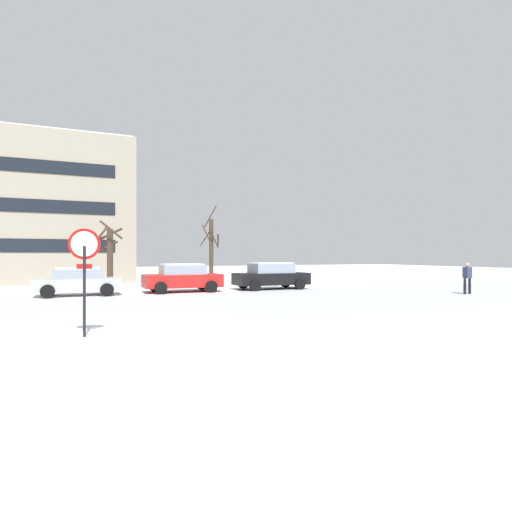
% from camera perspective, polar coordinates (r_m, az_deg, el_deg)
% --- Properties ---
extents(ground_plane, '(120.00, 120.00, 0.00)m').
position_cam_1_polar(ground_plane, '(13.47, -16.04, -8.49)').
color(ground_plane, white).
extents(road_surface, '(80.00, 9.64, 0.00)m').
position_cam_1_polar(road_surface, '(17.22, -17.80, -6.59)').
color(road_surface, '#B7BCC4').
rests_on(road_surface, ground).
extents(stop_sign, '(0.74, 0.20, 2.67)m').
position_cam_1_polar(stop_sign, '(11.33, -21.82, -0.61)').
color(stop_sign, black).
rests_on(stop_sign, ground).
extents(parked_car_silver, '(4.04, 2.11, 1.38)m').
position_cam_1_polar(parked_car_silver, '(23.02, -22.56, -3.12)').
color(parked_car_silver, silver).
rests_on(parked_car_silver, ground).
extents(parked_car_red, '(4.17, 2.19, 1.54)m').
position_cam_1_polar(parked_car_red, '(23.73, -9.74, -2.85)').
color(parked_car_red, red).
rests_on(parked_car_red, ground).
extents(parked_car_black, '(4.37, 2.14, 1.56)m').
position_cam_1_polar(parked_car_black, '(25.32, 2.02, -2.63)').
color(parked_car_black, black).
rests_on(parked_car_black, ground).
extents(pedestrian_crossing, '(0.58, 0.45, 1.61)m').
position_cam_1_polar(pedestrian_crossing, '(24.70, 26.23, -2.38)').
color(pedestrian_crossing, black).
rests_on(pedestrian_crossing, ground).
extents(tree_far_mid, '(1.37, 1.36, 5.37)m').
position_cam_1_polar(tree_far_mid, '(28.91, -5.96, 0.86)').
color(tree_far_mid, '#423326').
rests_on(tree_far_mid, ground).
extents(tree_far_left, '(1.97, 1.83, 4.02)m').
position_cam_1_polar(tree_far_left, '(26.94, -18.92, 0.27)').
color(tree_far_left, '#423326').
rests_on(tree_far_left, ground).
extents(building_far_left, '(14.66, 11.66, 10.59)m').
position_cam_1_polar(building_far_left, '(37.80, -27.99, 5.11)').
color(building_far_left, '#9E937F').
rests_on(building_far_left, ground).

